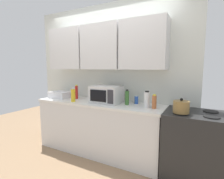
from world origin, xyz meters
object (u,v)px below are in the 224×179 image
object	(u,v)px
stove_range	(194,146)
bottle_white_jar	(147,100)
bottle_red_sauce	(77,92)
bottle_yellow_mustard	(73,95)
bottle_spice_jar	(154,102)
bottle_blue_cleaner	(136,100)
dish_rack	(61,95)
microwave	(106,94)
kettle	(181,107)
bottle_green_oil	(127,98)

from	to	relation	value
stove_range	bottle_white_jar	distance (m)	0.86
bottle_red_sauce	bottle_yellow_mustard	bearing A→B (deg)	-62.21
bottle_spice_jar	bottle_blue_cleaner	distance (m)	0.39
dish_rack	bottle_white_jar	xyz separation A→B (m)	(1.72, -0.04, 0.06)
microwave	bottle_spice_jar	xyz separation A→B (m)	(0.80, -0.03, -0.04)
bottle_white_jar	stove_range	bearing A→B (deg)	1.43
kettle	bottle_green_oil	xyz separation A→B (m)	(-0.81, 0.17, 0.02)
stove_range	dish_rack	world-z (taller)	dish_rack
dish_rack	bottle_yellow_mustard	world-z (taller)	bottle_yellow_mustard
kettle	microwave	distance (m)	1.19
kettle	microwave	world-z (taller)	microwave
stove_range	bottle_spice_jar	distance (m)	0.77
microwave	bottle_green_oil	bearing A→B (deg)	2.21
bottle_white_jar	bottle_green_oil	bearing A→B (deg)	172.08
bottle_white_jar	bottle_red_sauce	world-z (taller)	bottle_red_sauce
bottle_green_oil	bottle_red_sauce	bearing A→B (deg)	177.57
kettle	bottle_yellow_mustard	world-z (taller)	bottle_yellow_mustard
bottle_spice_jar	stove_range	bearing A→B (deg)	1.97
bottle_green_oil	bottle_spice_jar	world-z (taller)	bottle_green_oil
bottle_green_oil	bottle_blue_cleaner	world-z (taller)	bottle_green_oil
bottle_red_sauce	bottle_yellow_mustard	xyz separation A→B (m)	(0.13, -0.25, -0.01)
bottle_spice_jar	bottle_red_sauce	distance (m)	1.48
bottle_white_jar	bottle_blue_cleaner	world-z (taller)	bottle_white_jar
microwave	bottle_yellow_mustard	bearing A→B (deg)	-160.73
stove_range	microwave	bearing A→B (deg)	179.34
microwave	dish_rack	bearing A→B (deg)	179.75
stove_range	bottle_white_jar	xyz separation A→B (m)	(-0.65, -0.02, 0.57)
bottle_yellow_mustard	bottle_red_sauce	bearing A→B (deg)	117.79
dish_rack	bottle_white_jar	distance (m)	1.72
kettle	bottle_spice_jar	world-z (taller)	bottle_spice_jar
kettle	bottle_yellow_mustard	bearing A→B (deg)	-178.84
bottle_yellow_mustard	bottle_white_jar	bearing A→B (deg)	7.29
dish_rack	bottle_white_jar	world-z (taller)	bottle_white_jar
kettle	bottle_yellow_mustard	distance (m)	1.72
bottle_green_oil	kettle	bearing A→B (deg)	-11.84
bottle_yellow_mustard	dish_rack	bearing A→B (deg)	157.95
bottle_white_jar	dish_rack	bearing A→B (deg)	178.79
bottle_spice_jar	bottle_blue_cleaner	xyz separation A→B (m)	(-0.34, 0.19, -0.03)
stove_range	bottle_spice_jar	bearing A→B (deg)	-178.03
microwave	bottle_red_sauce	world-z (taller)	microwave
microwave	bottle_blue_cleaner	size ratio (longest dim) A/B	3.29
bottle_white_jar	bottle_green_oil	xyz separation A→B (m)	(-0.33, 0.05, -0.01)
microwave	bottle_green_oil	world-z (taller)	microwave
bottle_spice_jar	bottle_red_sauce	xyz separation A→B (m)	(-1.48, 0.09, 0.03)
stove_range	bottle_red_sauce	bearing A→B (deg)	177.91
microwave	dish_rack	xyz separation A→B (m)	(-1.03, 0.00, -0.08)
stove_range	bottle_yellow_mustard	xyz separation A→B (m)	(-1.89, -0.17, 0.56)
stove_range	kettle	distance (m)	0.58
kettle	bottle_white_jar	bearing A→B (deg)	165.53
bottle_white_jar	bottle_blue_cleaner	size ratio (longest dim) A/B	1.69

